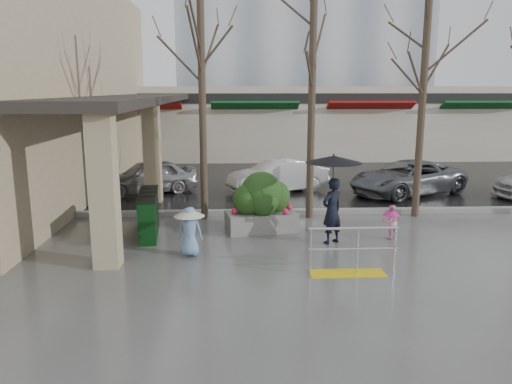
{
  "coord_description": "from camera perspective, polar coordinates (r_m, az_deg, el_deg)",
  "views": [
    {
      "loc": [
        -1.09,
        -11.17,
        3.86
      ],
      "look_at": [
        -0.54,
        1.21,
        1.3
      ],
      "focal_mm": 35.0,
      "sensor_mm": 36.0,
      "label": 1
    }
  ],
  "objects": [
    {
      "name": "canopy_slab",
      "position": [
        19.52,
        -13.73,
        10.66
      ],
      "size": [
        2.8,
        18.0,
        0.25
      ],
      "primitive_type": "cube",
      "color": "#2D2823",
      "rests_on": "pillar_front"
    },
    {
      "name": "tree_midwest",
      "position": [
        15.01,
        6.54,
        16.86
      ],
      "size": [
        3.2,
        3.2,
        7.0
      ],
      "color": "#382B21",
      "rests_on": "ground"
    },
    {
      "name": "child_blue",
      "position": [
        11.8,
        -7.58,
        -3.9
      ],
      "size": [
        0.72,
        0.72,
        1.18
      ],
      "rotation": [
        0.0,
        0.0,
        3.02
      ],
      "color": "#6D94C3",
      "rests_on": "ground"
    },
    {
      "name": "handrail",
      "position": [
        10.84,
        10.76,
        -7.29
      ],
      "size": [
        1.9,
        0.5,
        1.03
      ],
      "color": "yellow",
      "rests_on": "ground"
    },
    {
      "name": "ground",
      "position": [
        11.87,
        2.9,
        -7.32
      ],
      "size": [
        120.0,
        120.0,
        0.0
      ],
      "primitive_type": "plane",
      "color": "#51514F",
      "rests_on": "ground"
    },
    {
      "name": "child_pink",
      "position": [
        13.54,
        15.16,
        -3.08
      ],
      "size": [
        0.52,
        0.45,
        0.9
      ],
      "rotation": [
        0.0,
        0.0,
        3.42
      ],
      "color": "#FE9BC7",
      "rests_on": "ground"
    },
    {
      "name": "planter",
      "position": [
        13.73,
        0.65,
        -1.23
      ],
      "size": [
        2.05,
        1.3,
        1.66
      ],
      "rotation": [
        0.0,
        0.0,
        0.2
      ],
      "color": "slate",
      "rests_on": "ground"
    },
    {
      "name": "street_asphalt",
      "position": [
        33.41,
        -0.65,
        5.05
      ],
      "size": [
        120.0,
        36.0,
        0.01
      ],
      "primitive_type": "cube",
      "color": "black",
      "rests_on": "ground"
    },
    {
      "name": "car_b",
      "position": [
        18.95,
        2.52,
        1.85
      ],
      "size": [
        4.05,
        2.65,
        1.26
      ],
      "primitive_type": "imported",
      "rotation": [
        0.0,
        0.0,
        -1.19
      ],
      "color": "white",
      "rests_on": "ground"
    },
    {
      "name": "near_building",
      "position": [
        20.73,
        -25.45,
        10.96
      ],
      "size": [
        6.0,
        18.0,
        8.0
      ],
      "primitive_type": "cube",
      "color": "tan",
      "rests_on": "ground"
    },
    {
      "name": "storefront_row",
      "position": [
        29.35,
        3.56,
        8.05
      ],
      "size": [
        34.0,
        6.74,
        4.0
      ],
      "color": "beige",
      "rests_on": "ground"
    },
    {
      "name": "tree_west",
      "position": [
        14.84,
        -6.29,
        16.34
      ],
      "size": [
        3.2,
        3.2,
        6.8
      ],
      "color": "#382B21",
      "rests_on": "ground"
    },
    {
      "name": "car_a",
      "position": [
        19.2,
        -12.35,
        1.72
      ],
      "size": [
        3.99,
        2.78,
        1.26
      ],
      "primitive_type": "imported",
      "rotation": [
        0.0,
        0.0,
        -1.18
      ],
      "color": "#A7A6AB",
      "rests_on": "ground"
    },
    {
      "name": "pillar_front",
      "position": [
        11.23,
        -16.97,
        0.33
      ],
      "size": [
        0.55,
        0.55,
        3.5
      ],
      "primitive_type": "cube",
      "color": "tan",
      "rests_on": "ground"
    },
    {
      "name": "woman",
      "position": [
        12.62,
        8.76,
        0.56
      ],
      "size": [
        1.43,
        1.43,
        2.3
      ],
      "rotation": [
        0.0,
        0.0,
        3.73
      ],
      "color": "black",
      "rests_on": "ground"
    },
    {
      "name": "news_boxes",
      "position": [
        13.67,
        -12.17,
        -2.45
      ],
      "size": [
        0.7,
        2.13,
        1.17
      ],
      "rotation": [
        0.0,
        0.0,
        0.11
      ],
      "color": "#0C3511",
      "rests_on": "ground"
    },
    {
      "name": "car_c",
      "position": [
        19.36,
        16.89,
        1.57
      ],
      "size": [
        4.99,
        3.83,
        1.26
      ],
      "primitive_type": "imported",
      "rotation": [
        0.0,
        0.0,
        -1.13
      ],
      "color": "slate",
      "rests_on": "ground"
    },
    {
      "name": "curb",
      "position": [
        15.67,
        1.53,
        -2.31
      ],
      "size": [
        120.0,
        0.3,
        0.15
      ],
      "primitive_type": "cube",
      "color": "gray",
      "rests_on": "ground"
    },
    {
      "name": "pillar_back",
      "position": [
        17.52,
        -11.78,
        4.52
      ],
      "size": [
        0.55,
        0.55,
        3.5
      ],
      "primitive_type": "cube",
      "color": "tan",
      "rests_on": "ground"
    },
    {
      "name": "tree_mideast",
      "position": [
        15.82,
        18.8,
        14.7
      ],
      "size": [
        3.2,
        3.2,
        6.5
      ],
      "color": "#382B21",
      "rests_on": "ground"
    }
  ]
}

